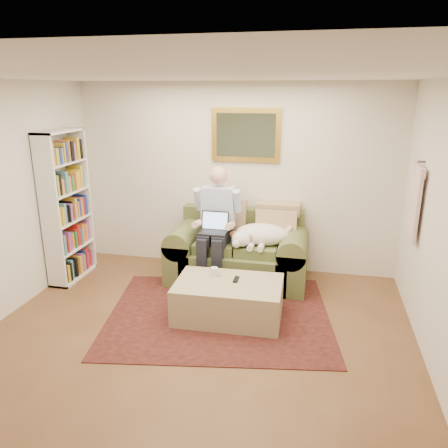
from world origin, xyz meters
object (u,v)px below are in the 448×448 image
(sofa, at_px, (238,257))
(coffee_mug, at_px, (214,272))
(seated_man, at_px, (215,228))
(sleeping_dog, at_px, (262,234))
(ottoman, at_px, (229,300))
(bookshelf, at_px, (66,207))
(laptop, at_px, (214,227))

(sofa, xyz_separation_m, coffee_mug, (-0.11, -0.91, 0.17))
(seated_man, bearing_deg, sleeping_dog, 7.13)
(sleeping_dog, xyz_separation_m, ottoman, (-0.24, -0.96, -0.48))
(sleeping_dog, xyz_separation_m, bookshelf, (-2.58, -0.31, 0.30))
(sofa, xyz_separation_m, laptop, (-0.27, -0.24, 0.49))
(laptop, distance_m, coffee_mug, 0.76)
(sofa, distance_m, sleeping_dog, 0.51)
(ottoman, bearing_deg, bookshelf, 164.59)
(laptop, bearing_deg, bookshelf, -175.22)
(sofa, distance_m, bookshelf, 2.39)
(ottoman, distance_m, bookshelf, 2.55)
(bookshelf, bearing_deg, coffee_mug, -13.20)
(laptop, xyz_separation_m, bookshelf, (-1.98, -0.17, 0.19))
(seated_man, bearing_deg, ottoman, -67.50)
(ottoman, bearing_deg, seated_man, 112.50)
(sofa, xyz_separation_m, ottoman, (0.09, -1.05, -0.10))
(sofa, height_order, bookshelf, bookshelf)
(ottoman, height_order, coffee_mug, coffee_mug)
(sleeping_dog, bearing_deg, sofa, 164.26)
(bookshelf, bearing_deg, sofa, 10.18)
(sleeping_dog, relative_size, ottoman, 0.64)
(sofa, height_order, seated_man, seated_man)
(sofa, distance_m, laptop, 0.61)
(laptop, distance_m, bookshelf, 1.99)
(sofa, distance_m, ottoman, 1.06)
(sleeping_dog, bearing_deg, coffee_mug, -118.31)
(laptop, distance_m, sleeping_dog, 0.63)
(sofa, relative_size, bookshelf, 0.92)
(bookshelf, bearing_deg, seated_man, 6.82)
(sofa, distance_m, coffee_mug, 0.93)
(laptop, relative_size, coffee_mug, 3.55)
(coffee_mug, height_order, bookshelf, bookshelf)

